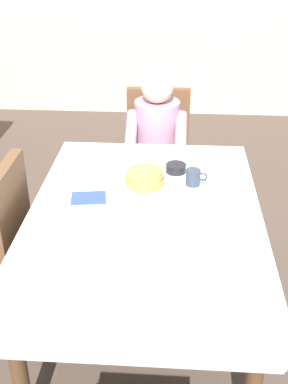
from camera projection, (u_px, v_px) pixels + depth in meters
The scene contains 13 objects.
ground_plane at pixel (145, 321), 2.70m from camera, with size 14.00×14.00×0.00m, color brown.
dining_table_main at pixel (145, 223), 2.38m from camera, with size 1.12×1.52×0.74m.
chair_diner at pixel (157, 148), 3.46m from camera, with size 0.44×0.45×0.93m.
diner_person at pixel (157, 138), 3.25m from camera, with size 0.40×0.43×1.12m.
plate_breakfast at pixel (144, 186), 2.51m from camera, with size 0.28×0.28×0.02m, color white.
breakfast_stack at pixel (145, 177), 2.49m from camera, with size 0.20×0.21×0.09m.
cup_coffee at pixel (193, 177), 2.52m from camera, with size 0.11×0.08×0.08m.
bowl_butter at pixel (176, 168), 2.65m from camera, with size 0.11×0.11×0.04m, color black.
syrup_pitcher at pixel (92, 162), 2.68m from camera, with size 0.08×0.08×0.07m.
fork_left_of_plate at pixel (107, 187), 2.51m from camera, with size 0.18×0.01×0.01m, color silver.
knife_right_of_plate at pixel (181, 190), 2.48m from camera, with size 0.20×0.01×0.01m, color silver.
spoon_near_edge at pixel (136, 220), 2.24m from camera, with size 0.15×0.01×0.01m, color silver.
napkin_folded at pixel (89, 198), 2.41m from camera, with size 0.17×0.12×0.01m, color #334C7F.
Camera 1 is at (0.13, -2.00, 1.95)m, focal length 45.58 mm.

